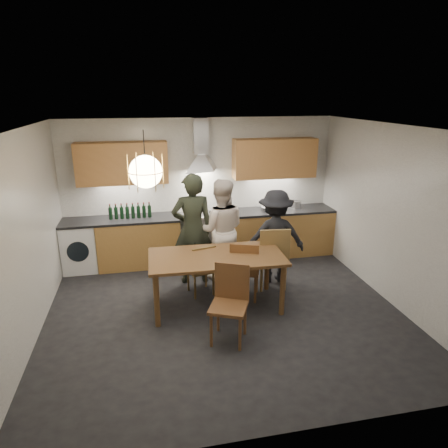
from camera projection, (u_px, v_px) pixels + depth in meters
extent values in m
plane|color=black|center=(225.00, 311.00, 5.78)|extent=(5.00, 5.00, 0.00)
cube|color=white|center=(200.00, 189.00, 7.47)|extent=(5.00, 0.02, 2.60)
cube|color=white|center=(280.00, 311.00, 3.28)|extent=(5.00, 0.02, 2.60)
cube|color=white|center=(25.00, 239.00, 4.90)|extent=(0.02, 4.50, 2.60)
cube|color=white|center=(391.00, 216.00, 5.85)|extent=(0.02, 4.50, 2.60)
cube|color=silver|center=(225.00, 128.00, 4.97)|extent=(5.00, 4.50, 0.02)
cube|color=tan|center=(140.00, 242.00, 7.24)|extent=(1.45, 0.60, 0.86)
cube|color=tan|center=(279.00, 233.00, 7.74)|extent=(2.05, 0.60, 0.86)
cube|color=white|center=(80.00, 247.00, 7.04)|extent=(0.58, 0.58, 0.85)
cube|color=black|center=(121.00, 220.00, 7.04)|extent=(2.05, 0.62, 0.04)
cube|color=black|center=(280.00, 211.00, 7.60)|extent=(2.05, 0.62, 0.04)
cube|color=silver|center=(204.00, 240.00, 7.47)|extent=(0.90, 0.60, 0.80)
cube|color=black|center=(206.00, 246.00, 7.21)|extent=(0.78, 0.02, 0.42)
cube|color=slate|center=(203.00, 217.00, 7.33)|extent=(0.90, 0.60, 0.08)
cube|color=silver|center=(205.00, 218.00, 7.07)|extent=(0.90, 0.08, 0.04)
cube|color=tan|center=(122.00, 163.00, 6.87)|extent=(1.55, 0.35, 0.72)
cube|color=tan|center=(275.00, 158.00, 7.39)|extent=(1.55, 0.35, 0.72)
cube|color=silver|center=(200.00, 136.00, 7.04)|extent=(0.26, 0.22, 0.62)
cylinder|color=black|center=(144.00, 151.00, 4.76)|extent=(0.01, 0.01, 0.50)
sphere|color=#FFE0A5|center=(146.00, 172.00, 4.84)|extent=(0.40, 0.40, 0.40)
torus|color=gold|center=(146.00, 172.00, 4.84)|extent=(0.43, 0.43, 0.01)
cube|color=brown|center=(217.00, 257.00, 5.68)|extent=(1.94, 1.01, 0.04)
cylinder|color=brown|center=(157.00, 301.00, 5.30)|extent=(0.07, 0.07, 0.77)
cylinder|color=brown|center=(156.00, 275.00, 6.03)|extent=(0.07, 0.07, 0.77)
cylinder|color=brown|center=(282.00, 290.00, 5.59)|extent=(0.07, 0.07, 0.77)
cylinder|color=brown|center=(267.00, 267.00, 6.32)|extent=(0.07, 0.07, 0.77)
cube|color=brown|center=(200.00, 269.00, 6.20)|extent=(0.45, 0.45, 0.04)
cube|color=brown|center=(204.00, 260.00, 5.98)|extent=(0.37, 0.12, 0.41)
cylinder|color=brown|center=(206.00, 276.00, 6.45)|extent=(0.03, 0.03, 0.38)
cylinder|color=brown|center=(213.00, 284.00, 6.19)|extent=(0.03, 0.03, 0.38)
cylinder|color=brown|center=(188.00, 280.00, 6.33)|extent=(0.03, 0.03, 0.38)
cylinder|color=brown|center=(195.00, 288.00, 6.07)|extent=(0.03, 0.03, 0.38)
cube|color=brown|center=(245.00, 270.00, 6.06)|extent=(0.54, 0.54, 0.04)
cube|color=brown|center=(244.00, 259.00, 5.80)|extent=(0.41, 0.18, 0.47)
cylinder|color=brown|center=(257.00, 280.00, 6.27)|extent=(0.04, 0.04, 0.43)
cylinder|color=brown|center=(255.00, 290.00, 5.95)|extent=(0.04, 0.04, 0.43)
cylinder|color=brown|center=(235.00, 278.00, 6.32)|extent=(0.04, 0.04, 0.43)
cylinder|color=brown|center=(232.00, 288.00, 6.00)|extent=(0.04, 0.04, 0.43)
cube|color=brown|center=(271.00, 257.00, 6.40)|extent=(0.51, 0.51, 0.04)
cube|color=brown|center=(275.00, 246.00, 6.11)|extent=(0.47, 0.09, 0.51)
cylinder|color=brown|center=(279.00, 267.00, 6.68)|extent=(0.04, 0.04, 0.48)
cylinder|color=brown|center=(285.00, 277.00, 6.32)|extent=(0.04, 0.04, 0.48)
cylinder|color=brown|center=(257.00, 268.00, 6.64)|extent=(0.04, 0.04, 0.48)
cylinder|color=brown|center=(261.00, 278.00, 6.28)|extent=(0.04, 0.04, 0.48)
cube|color=brown|center=(229.00, 307.00, 4.96)|extent=(0.59, 0.59, 0.04)
cube|color=brown|center=(232.00, 281.00, 5.06)|extent=(0.42, 0.22, 0.49)
cylinder|color=brown|center=(211.00, 331.00, 4.91)|extent=(0.04, 0.04, 0.46)
cylinder|color=brown|center=(218.00, 315.00, 5.24)|extent=(0.04, 0.04, 0.46)
cylinder|color=brown|center=(240.00, 334.00, 4.83)|extent=(0.04, 0.04, 0.46)
cylinder|color=brown|center=(245.00, 319.00, 5.17)|extent=(0.04, 0.04, 0.46)
imported|color=black|center=(193.00, 229.00, 6.45)|extent=(0.67, 0.44, 1.84)
imported|color=beige|center=(221.00, 230.00, 6.60)|extent=(0.93, 0.78, 1.71)
imported|color=black|center=(275.00, 236.00, 6.54)|extent=(1.06, 0.69, 1.55)
imported|color=#AAAAAD|center=(269.00, 208.00, 7.55)|extent=(0.41, 0.41, 0.08)
cylinder|color=silver|center=(296.00, 205.00, 7.67)|extent=(0.20, 0.20, 0.13)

